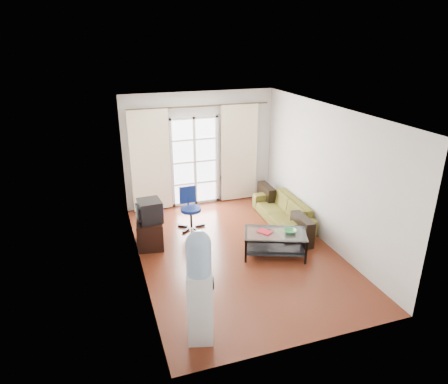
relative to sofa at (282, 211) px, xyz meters
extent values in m
plane|color=maroon|center=(-1.40, -0.92, -0.27)|extent=(5.20, 5.20, 0.00)
plane|color=white|center=(-1.40, -0.92, 2.43)|extent=(5.20, 5.20, 0.00)
cube|color=silver|center=(-1.40, 1.68, 1.08)|extent=(3.60, 0.02, 2.70)
cube|color=silver|center=(-1.40, -3.52, 1.08)|extent=(3.60, 0.02, 2.70)
cube|color=silver|center=(-3.20, -0.92, 1.08)|extent=(0.02, 5.20, 2.70)
cube|color=silver|center=(0.40, -0.92, 1.08)|extent=(0.02, 5.20, 2.70)
cube|color=white|center=(-1.55, 1.64, 0.81)|extent=(1.01, 0.02, 2.04)
cube|color=white|center=(-1.55, 1.62, 0.81)|extent=(1.16, 0.06, 2.15)
cylinder|color=#4C3F2D|center=(-1.40, 1.58, 2.11)|extent=(3.30, 0.04, 0.04)
cube|color=#FFF2CD|center=(-2.60, 1.56, 0.93)|extent=(0.90, 0.07, 2.35)
cube|color=#FFF2CD|center=(-0.45, 1.56, 0.93)|extent=(0.90, 0.07, 2.35)
cube|color=#9C9B9E|center=(-0.60, 1.58, 0.06)|extent=(0.64, 0.12, 0.64)
imported|color=brown|center=(0.00, 0.00, 0.00)|extent=(1.89, 0.83, 0.54)
cube|color=silver|center=(-0.77, -1.25, 0.19)|extent=(1.30, 1.03, 0.01)
cube|color=black|center=(-0.77, -1.25, -0.13)|extent=(1.22, 0.95, 0.01)
cube|color=black|center=(-1.38, -1.32, -0.04)|extent=(0.05, 0.05, 0.46)
cube|color=black|center=(-0.38, -1.72, -0.04)|extent=(0.05, 0.05, 0.46)
cube|color=black|center=(-1.16, -0.77, -0.04)|extent=(0.05, 0.05, 0.46)
cube|color=black|center=(-0.16, -1.17, -0.04)|extent=(0.05, 0.05, 0.46)
imported|color=green|center=(-0.51, -1.32, 0.22)|extent=(0.37, 0.37, 0.06)
imported|color=red|center=(-1.03, -1.22, 0.20)|extent=(0.42, 0.43, 0.02)
cube|color=black|center=(-0.89, -1.10, 0.20)|extent=(0.15, 0.06, 0.02)
cube|color=black|center=(-2.93, -0.10, 0.00)|extent=(0.58, 0.79, 0.54)
cube|color=black|center=(-2.91, -0.16, 0.48)|extent=(0.45, 0.48, 0.42)
cube|color=#0C19E5|center=(-2.69, -0.14, 0.48)|extent=(0.04, 0.36, 0.31)
cube|color=black|center=(-3.09, -0.17, 0.48)|extent=(0.15, 0.32, 0.27)
cylinder|color=black|center=(-1.99, 0.33, -0.04)|extent=(0.05, 0.05, 0.45)
cylinder|color=navy|center=(-1.99, 0.33, 0.17)|extent=(0.43, 0.43, 0.07)
cube|color=navy|center=(-2.00, 0.53, 0.44)|extent=(0.36, 0.07, 0.37)
cube|color=white|center=(-2.68, -2.97, 0.26)|extent=(0.41, 0.41, 1.05)
cylinder|color=#8BAED6|center=(-2.68, -2.97, 1.00)|extent=(0.32, 0.32, 0.42)
sphere|color=#8BAED6|center=(-2.68, -2.97, 1.21)|extent=(0.32, 0.32, 0.32)
cube|color=black|center=(-2.52, -3.02, 0.62)|extent=(0.08, 0.14, 0.11)
camera|label=1|loc=(-3.76, -7.20, 3.60)|focal=32.00mm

